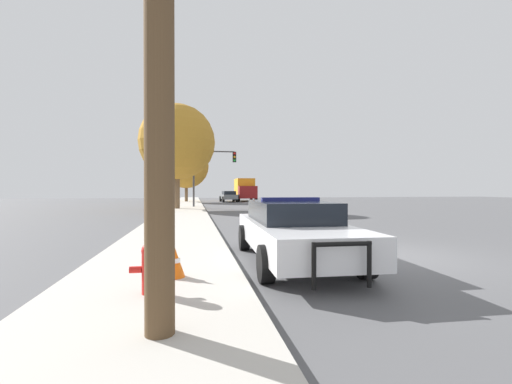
{
  "coord_description": "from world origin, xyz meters",
  "views": [
    {
      "loc": [
        -4.46,
        -7.56,
        1.61
      ],
      "look_at": [
        -0.86,
        12.05,
        1.44
      ],
      "focal_mm": 24.0,
      "sensor_mm": 36.0,
      "label": 1
    }
  ],
  "objects_px": {
    "fire_hydrant": "(150,266)",
    "traffic_cone": "(174,262)",
    "utility_pole": "(159,7)",
    "traffic_light": "(211,166)",
    "box_truck": "(245,189)",
    "tree_sidewalk_mid": "(177,142)",
    "car_background_distant": "(229,196)",
    "tree_sidewalk_far": "(186,166)",
    "police_car": "(293,229)"
  },
  "relations": [
    {
      "from": "tree_sidewalk_mid",
      "to": "tree_sidewalk_far",
      "type": "distance_m",
      "value": 14.91
    },
    {
      "from": "box_truck",
      "to": "traffic_cone",
      "type": "height_order",
      "value": "box_truck"
    },
    {
      "from": "box_truck",
      "to": "car_background_distant",
      "type": "bearing_deg",
      "value": 48.11
    },
    {
      "from": "utility_pole",
      "to": "traffic_light",
      "type": "distance_m",
      "value": 25.88
    },
    {
      "from": "police_car",
      "to": "car_background_distant",
      "type": "xyz_separation_m",
      "value": [
        2.17,
        35.28,
        0.01
      ]
    },
    {
      "from": "police_car",
      "to": "tree_sidewalk_mid",
      "type": "relative_size",
      "value": 0.68
    },
    {
      "from": "tree_sidewalk_mid",
      "to": "police_car",
      "type": "bearing_deg",
      "value": -80.08
    },
    {
      "from": "fire_hydrant",
      "to": "box_truck",
      "type": "xyz_separation_m",
      "value": [
        7.39,
        40.22,
        1.08
      ]
    },
    {
      "from": "fire_hydrant",
      "to": "traffic_cone",
      "type": "distance_m",
      "value": 0.92
    },
    {
      "from": "utility_pole",
      "to": "traffic_light",
      "type": "relative_size",
      "value": 1.34
    },
    {
      "from": "police_car",
      "to": "tree_sidewalk_mid",
      "type": "bearing_deg",
      "value": -78.29
    },
    {
      "from": "traffic_cone",
      "to": "tree_sidewalk_far",
      "type": "bearing_deg",
      "value": 90.81
    },
    {
      "from": "traffic_light",
      "to": "box_truck",
      "type": "xyz_separation_m",
      "value": [
        5.26,
        15.83,
        -1.98
      ]
    },
    {
      "from": "car_background_distant",
      "to": "tree_sidewalk_far",
      "type": "bearing_deg",
      "value": -172.55
    },
    {
      "from": "traffic_light",
      "to": "tree_sidewalk_mid",
      "type": "bearing_deg",
      "value": -135.91
    },
    {
      "from": "traffic_light",
      "to": "car_background_distant",
      "type": "distance_m",
      "value": 13.82
    },
    {
      "from": "police_car",
      "to": "traffic_cone",
      "type": "xyz_separation_m",
      "value": [
        -2.5,
        -1.47,
        -0.33
      ]
    },
    {
      "from": "car_background_distant",
      "to": "tree_sidewalk_mid",
      "type": "relative_size",
      "value": 0.5
    },
    {
      "from": "box_truck",
      "to": "tree_sidewalk_mid",
      "type": "bearing_deg",
      "value": 67.81
    },
    {
      "from": "traffic_light",
      "to": "box_truck",
      "type": "bearing_deg",
      "value": 71.62
    },
    {
      "from": "traffic_light",
      "to": "traffic_cone",
      "type": "relative_size",
      "value": 9.34
    },
    {
      "from": "car_background_distant",
      "to": "tree_sidewalk_far",
      "type": "relative_size",
      "value": 0.58
    },
    {
      "from": "box_truck",
      "to": "tree_sidewalk_mid",
      "type": "height_order",
      "value": "tree_sidewalk_mid"
    },
    {
      "from": "police_car",
      "to": "tree_sidewalk_far",
      "type": "distance_m",
      "value": 34.61
    },
    {
      "from": "police_car",
      "to": "car_background_distant",
      "type": "relative_size",
      "value": 1.34
    },
    {
      "from": "police_car",
      "to": "box_truck",
      "type": "height_order",
      "value": "box_truck"
    },
    {
      "from": "traffic_light",
      "to": "tree_sidewalk_mid",
      "type": "distance_m",
      "value": 4.14
    },
    {
      "from": "tree_sidewalk_far",
      "to": "tree_sidewalk_mid",
      "type": "bearing_deg",
      "value": -91.49
    },
    {
      "from": "car_background_distant",
      "to": "tree_sidewalk_mid",
      "type": "height_order",
      "value": "tree_sidewalk_mid"
    },
    {
      "from": "tree_sidewalk_mid",
      "to": "traffic_cone",
      "type": "height_order",
      "value": "tree_sidewalk_mid"
    },
    {
      "from": "box_truck",
      "to": "utility_pole",
      "type": "bearing_deg",
      "value": 81.49
    },
    {
      "from": "police_car",
      "to": "traffic_light",
      "type": "height_order",
      "value": "traffic_light"
    },
    {
      "from": "police_car",
      "to": "fire_hydrant",
      "type": "distance_m",
      "value": 3.64
    },
    {
      "from": "box_truck",
      "to": "tree_sidewalk_far",
      "type": "distance_m",
      "value": 8.86
    },
    {
      "from": "police_car",
      "to": "car_background_distant",
      "type": "distance_m",
      "value": 35.35
    },
    {
      "from": "box_truck",
      "to": "traffic_cone",
      "type": "distance_m",
      "value": 40.01
    },
    {
      "from": "tree_sidewalk_far",
      "to": "traffic_cone",
      "type": "height_order",
      "value": "tree_sidewalk_far"
    },
    {
      "from": "box_truck",
      "to": "traffic_cone",
      "type": "bearing_deg",
      "value": 80.97
    },
    {
      "from": "utility_pole",
      "to": "tree_sidewalk_mid",
      "type": "relative_size",
      "value": 0.82
    },
    {
      "from": "utility_pole",
      "to": "traffic_cone",
      "type": "relative_size",
      "value": 12.54
    },
    {
      "from": "utility_pole",
      "to": "traffic_light",
      "type": "bearing_deg",
      "value": 85.86
    },
    {
      "from": "tree_sidewalk_far",
      "to": "fire_hydrant",
      "type": "bearing_deg",
      "value": -89.66
    },
    {
      "from": "car_background_distant",
      "to": "tree_sidewalk_far",
      "type": "xyz_separation_m",
      "value": [
        -5.17,
        -1.0,
        3.62
      ]
    },
    {
      "from": "utility_pole",
      "to": "fire_hydrant",
      "type": "bearing_deg",
      "value": 100.45
    },
    {
      "from": "traffic_light",
      "to": "tree_sidewalk_far",
      "type": "distance_m",
      "value": 12.48
    },
    {
      "from": "fire_hydrant",
      "to": "utility_pole",
      "type": "xyz_separation_m",
      "value": [
        0.26,
        -1.43,
        2.95
      ]
    },
    {
      "from": "fire_hydrant",
      "to": "utility_pole",
      "type": "height_order",
      "value": "utility_pole"
    },
    {
      "from": "fire_hydrant",
      "to": "traffic_cone",
      "type": "xyz_separation_m",
      "value": [
        0.29,
        0.86,
        -0.13
      ]
    },
    {
      "from": "box_truck",
      "to": "police_car",
      "type": "bearing_deg",
      "value": 84.27
    },
    {
      "from": "car_background_distant",
      "to": "tree_sidewalk_far",
      "type": "height_order",
      "value": "tree_sidewalk_far"
    }
  ]
}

